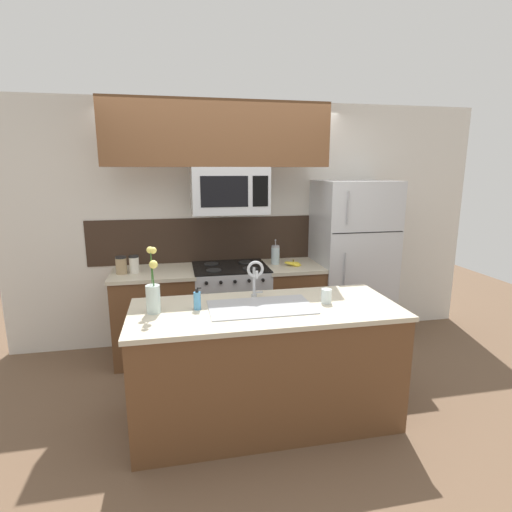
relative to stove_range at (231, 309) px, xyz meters
The scene contains 19 objects.
ground_plane 1.01m from the stove_range, 90.00° to the right, with size 10.00×10.00×0.00m, color brown.
rear_partition 0.97m from the stove_range, 51.72° to the left, with size 5.20×0.10×2.60m, color silver.
splash_band 0.76m from the stove_range, 90.00° to the left, with size 2.90×0.01×0.48m, color #332319.
back_counter_left 0.77m from the stove_range, behind, with size 0.82×0.65×0.91m.
back_counter_right 0.66m from the stove_range, ahead, with size 0.60×0.65×0.91m.
stove_range is the anchor object (origin of this frame).
microwave 1.23m from the stove_range, 89.84° to the right, with size 0.74×0.40×0.45m.
upper_cabinet_band 1.76m from the stove_range, 155.38° to the right, with size 2.11×0.34×0.60m, color brown.
refrigerator 1.41m from the stove_range, ahead, with size 0.79×0.74×1.78m.
storage_jar_tall 1.19m from the stove_range, behind, with size 0.10×0.10×0.17m.
storage_jar_medium 1.09m from the stove_range, behind, with size 0.10×0.10×0.17m.
banana_bunch 0.81m from the stove_range, ahead, with size 0.19×0.16×0.08m.
french_press 0.74m from the stove_range, ahead, with size 0.09×0.09×0.27m.
island_counter 1.25m from the stove_range, 85.92° to the right, with size 1.97×0.82×0.91m.
kitchen_sink 1.31m from the stove_range, 87.62° to the right, with size 0.76×0.43×0.16m.
sink_faucet 1.22m from the stove_range, 87.09° to the right, with size 0.14×0.14×0.31m.
dish_soap_bottle 1.37m from the stove_range, 108.74° to the right, with size 0.06×0.05×0.16m.
drinking_glass 1.46m from the stove_range, 65.87° to the right, with size 0.08×0.08×0.11m.
flower_vase 1.51m from the stove_range, 120.62° to the right, with size 0.10×0.17×0.48m.
Camera 1 is at (-0.54, -3.06, 1.90)m, focal length 28.00 mm.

